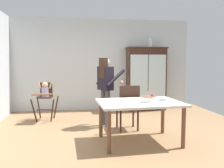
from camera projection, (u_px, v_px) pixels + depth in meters
The scene contains 10 objects.
ground_plane at pixel (116, 135), 4.80m from camera, with size 6.24×6.24×0.00m, color #93704C.
wall_back at pixel (102, 65), 7.26m from camera, with size 5.32×0.06×2.70m, color silver.
china_cabinet at pixel (146, 79), 7.23m from camera, with size 1.20×0.48×1.87m.
ceramic_vase at pixel (149, 43), 7.15m from camera, with size 0.13×0.13×0.27m.
high_chair_with_toddler at pixel (45, 94), 5.98m from camera, with size 0.64×0.73×0.95m.
adult_person at pixel (106, 83), 5.38m from camera, with size 0.66×0.65×1.53m.
dining_table at pixel (139, 107), 4.32m from camera, with size 1.50×1.12×0.74m.
birthday_cake at pixel (148, 99), 4.26m from camera, with size 0.28×0.28×0.19m.
serving_bowl at pixel (162, 99), 4.40m from camera, with size 0.18×0.18×0.06m, color #B2BCC6.
dining_chair_far_side at pixel (128, 105), 5.05m from camera, with size 0.46×0.46×0.96m.
Camera 1 is at (-0.77, -4.62, 1.46)m, focal length 38.84 mm.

